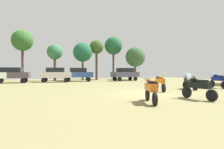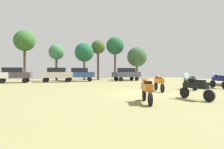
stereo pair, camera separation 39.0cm
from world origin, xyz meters
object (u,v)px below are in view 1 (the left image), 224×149
object	(u,v)px
tree_6	(55,53)
tree_5	(113,46)
motorcycle_4	(198,86)
car_4	(12,74)
motorcycle_5	(160,82)
car_1	(56,74)
car_2	(78,73)
tree_2	(83,52)
car_3	(125,73)
tree_1	(135,57)
motorcycle_2	(151,88)
motorcycle_3	(218,80)
tree_8	(96,48)
tree_4	(22,41)
motorcycle_6	(190,81)

from	to	relation	value
tree_6	tree_5	bearing A→B (deg)	7.27
motorcycle_4	tree_5	world-z (taller)	tree_5
motorcycle_4	car_4	distance (m)	22.48
motorcycle_5	car_1	distance (m)	16.23
tree_6	motorcycle_4	bearing A→B (deg)	-73.28
motorcycle_4	car_2	world-z (taller)	car_2
motorcycle_5	tree_2	world-z (taller)	tree_2
car_3	tree_1	size ratio (longest dim) A/B	0.79
motorcycle_4	motorcycle_2	bearing A→B (deg)	173.37
motorcycle_2	motorcycle_5	distance (m)	5.60
motorcycle_4	tree_6	xyz separation A→B (m)	(-6.74, 22.45, 3.71)
tree_1	motorcycle_3	bearing A→B (deg)	-90.54
tree_8	tree_5	bearing A→B (deg)	4.83
tree_1	tree_4	xyz separation A→B (m)	(-18.32, 0.98, 2.05)
motorcycle_5	tree_4	bearing A→B (deg)	-43.02
tree_4	tree_6	size ratio (longest dim) A/B	1.35
car_4	tree_5	world-z (taller)	tree_5
car_1	car_4	distance (m)	5.42
tree_6	tree_8	xyz separation A→B (m)	(6.97, 1.03, 1.12)
car_2	tree_8	world-z (taller)	tree_8
motorcycle_4	tree_1	distance (m)	23.27
tree_4	motorcycle_5	bearing A→B (deg)	-57.75
car_2	tree_1	size ratio (longest dim) A/B	0.78
car_4	tree_1	distance (m)	19.61
motorcycle_6	tree_6	xyz separation A→B (m)	(-10.29, 17.81, 3.70)
motorcycle_5	tree_6	xyz separation A→B (m)	(-7.14, 18.16, 3.69)
motorcycle_5	car_4	distance (m)	19.28
motorcycle_5	car_3	size ratio (longest dim) A/B	0.49
car_2	tree_5	bearing A→B (deg)	-51.06
car_3	motorcycle_3	bearing A→B (deg)	-177.88
car_2	tree_1	distance (m)	11.14
motorcycle_2	motorcycle_6	bearing A→B (deg)	53.29
car_2	motorcycle_4	bearing A→B (deg)	-161.78
motorcycle_4	tree_5	distance (m)	24.58
car_2	tree_5	size ratio (longest dim) A/B	0.59
motorcycle_5	car_2	world-z (taller)	car_2
motorcycle_2	tree_4	world-z (taller)	tree_4
car_3	tree_2	bearing A→B (deg)	45.06
car_1	tree_5	xyz separation A→B (m)	(10.24, 4.91, 4.84)
motorcycle_6	tree_8	world-z (taller)	tree_8
motorcycle_4	tree_2	size ratio (longest dim) A/B	0.35
tree_8	motorcycle_3	bearing A→B (deg)	-70.73
car_2	tree_1	xyz separation A→B (m)	(10.49, 2.42, 2.83)
car_4	tree_6	world-z (taller)	tree_6
car_3	tree_2	xyz separation A→B (m)	(-5.94, 4.11, 3.46)
motorcycle_5	tree_5	distance (m)	20.39
motorcycle_2	car_1	size ratio (longest dim) A/B	0.47
tree_5	motorcycle_3	bearing A→B (deg)	-80.06
motorcycle_3	car_2	bearing A→B (deg)	130.27
motorcycle_3	motorcycle_5	world-z (taller)	motorcycle_3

